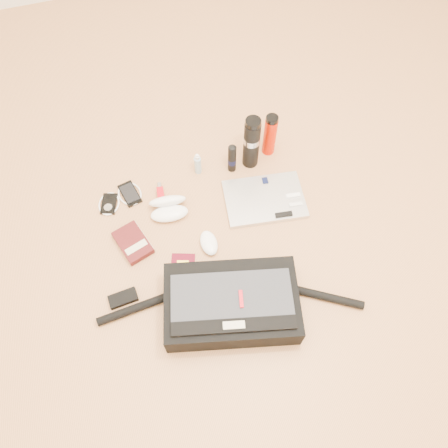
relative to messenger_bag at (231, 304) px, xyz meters
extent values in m
plane|color=#BB804E|center=(0.05, 0.22, -0.07)|extent=(4.00, 4.00, 0.00)
cube|color=black|center=(0.00, 0.00, 0.00)|extent=(0.57, 0.43, 0.12)
cube|color=#2C2E34|center=(0.00, -0.01, 0.06)|extent=(0.49, 0.33, 0.01)
cube|color=black|center=(-0.02, -0.10, 0.07)|extent=(0.45, 0.16, 0.02)
cube|color=beige|center=(-0.02, -0.10, 0.07)|extent=(0.08, 0.05, 0.02)
cube|color=red|center=(0.03, -0.02, 0.07)|extent=(0.03, 0.07, 0.02)
cylinder|color=black|center=(-0.35, 0.11, -0.05)|extent=(0.32, 0.06, 0.03)
cylinder|color=black|center=(0.37, -0.07, -0.05)|extent=(0.29, 0.19, 0.03)
cube|color=black|center=(-0.40, 0.17, -0.05)|extent=(0.12, 0.06, 0.02)
cube|color=silver|center=(0.30, 0.44, -0.05)|extent=(0.38, 0.29, 0.02)
cube|color=black|center=(0.34, 0.53, -0.04)|extent=(0.03, 0.04, 0.00)
cube|color=white|center=(0.43, 0.41, -0.04)|extent=(0.07, 0.03, 0.01)
cube|color=silver|center=(0.42, 0.36, -0.04)|extent=(0.06, 0.03, 0.01)
cube|color=black|center=(0.35, 0.33, -0.04)|extent=(0.08, 0.03, 0.01)
cube|color=#441011|center=(-0.31, 0.40, -0.05)|extent=(0.16, 0.20, 0.03)
cube|color=beige|center=(-0.25, 0.42, -0.05)|extent=(0.05, 0.16, 0.03)
cube|color=beige|center=(-0.30, 0.37, -0.03)|extent=(0.10, 0.06, 0.00)
cube|color=#510614|center=(-0.14, 0.23, -0.06)|extent=(0.14, 0.16, 0.01)
cube|color=yellow|center=(-0.13, 0.24, -0.06)|extent=(0.06, 0.06, 0.00)
ellipsoid|color=white|center=(0.00, 0.30, -0.05)|extent=(0.07, 0.12, 0.04)
ellipsoid|color=white|center=(-0.13, 0.49, -0.04)|extent=(0.17, 0.10, 0.05)
ellipsoid|color=white|center=(-0.12, 0.54, -0.02)|extent=(0.18, 0.11, 0.10)
ellipsoid|color=black|center=(-0.16, 0.49, -0.04)|extent=(0.05, 0.03, 0.01)
ellipsoid|color=black|center=(-0.09, 0.48, -0.04)|extent=(0.05, 0.03, 0.01)
cylinder|color=black|center=(-0.13, 0.49, -0.04)|extent=(0.03, 0.01, 0.01)
cube|color=black|center=(-0.37, 0.63, -0.06)|extent=(0.10, 0.12, 0.01)
cylinder|color=#A4A4A6|center=(-0.38, 0.61, -0.05)|extent=(0.05, 0.05, 0.00)
torus|color=white|center=(-0.37, 0.63, -0.06)|extent=(0.12, 0.12, 0.01)
cube|color=black|center=(-0.27, 0.66, -0.06)|extent=(0.09, 0.14, 0.01)
cube|color=black|center=(-0.27, 0.66, -0.05)|extent=(0.08, 0.11, 0.00)
torus|color=silver|center=(-0.27, 0.66, -0.06)|extent=(0.12, 0.12, 0.01)
cube|color=red|center=(-0.14, 0.61, -0.05)|extent=(0.04, 0.06, 0.03)
cube|color=#C4070A|center=(-0.14, 0.57, -0.05)|extent=(0.02, 0.02, 0.02)
cylinder|color=#ADADAF|center=(-0.13, 0.65, -0.05)|extent=(0.03, 0.04, 0.02)
cylinder|color=#99BCD2|center=(0.06, 0.69, -0.02)|extent=(0.04, 0.04, 0.10)
cylinder|color=silver|center=(0.06, 0.69, 0.04)|extent=(0.02, 0.02, 0.02)
cylinder|color=silver|center=(0.06, 0.69, 0.05)|extent=(0.01, 0.01, 0.01)
cylinder|color=black|center=(0.22, 0.65, 0.01)|extent=(0.05, 0.05, 0.16)
cylinder|color=black|center=(0.22, 0.65, -0.01)|extent=(0.05, 0.05, 0.03)
ellipsoid|color=black|center=(0.22, 0.65, 0.09)|extent=(0.04, 0.04, 0.02)
cylinder|color=black|center=(0.31, 0.67, 0.06)|extent=(0.08, 0.08, 0.26)
cylinder|color=#B1B1B3|center=(0.31, 0.67, 0.10)|extent=(0.09, 0.09, 0.03)
cylinder|color=black|center=(0.31, 0.67, 0.21)|extent=(0.08, 0.08, 0.03)
cylinder|color=#C71700|center=(0.42, 0.71, 0.04)|extent=(0.06, 0.06, 0.21)
cylinder|color=black|center=(0.42, 0.71, 0.15)|extent=(0.06, 0.06, 0.02)
camera|label=1|loc=(-0.19, -0.52, 1.61)|focal=35.00mm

